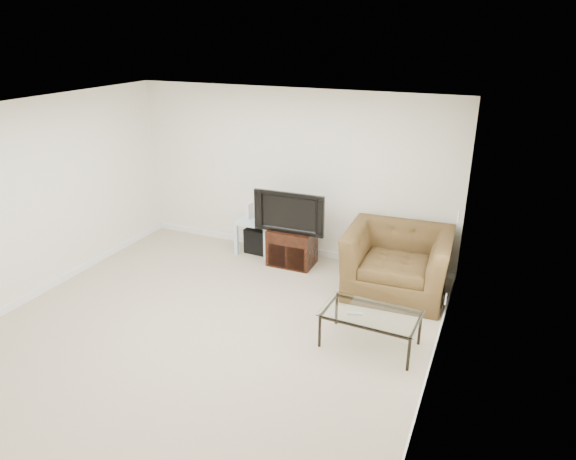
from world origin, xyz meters
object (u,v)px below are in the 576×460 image
at_px(subwoofer, 261,239).
at_px(recliner, 398,252).
at_px(side_table, 258,235).
at_px(coffee_table, 370,329).
at_px(television, 291,211).
at_px(tv_stand, 292,247).

xyz_separation_m(subwoofer, recliner, (2.23, -0.49, 0.39)).
distance_m(side_table, coffee_table, 2.91).
bearing_deg(subwoofer, recliner, -12.51).
xyz_separation_m(television, side_table, (-0.67, 0.26, -0.58)).
bearing_deg(side_table, recliner, -11.80).
relative_size(tv_stand, side_table, 1.17).
distance_m(tv_stand, side_table, 0.71).
height_order(tv_stand, side_table, tv_stand).
bearing_deg(coffee_table, television, 135.61).
relative_size(television, recliner, 0.74).
bearing_deg(television, coffee_table, -45.99).
xyz_separation_m(tv_stand, side_table, (-0.67, 0.23, -0.00)).
bearing_deg(side_table, subwoofer, 33.14).
xyz_separation_m(side_table, subwoofer, (0.03, 0.02, -0.08)).
height_order(side_table, subwoofer, side_table).
bearing_deg(television, recliner, -9.27).
xyz_separation_m(tv_stand, recliner, (1.59, -0.24, 0.30)).
relative_size(television, subwoofer, 2.44).
distance_m(subwoofer, coffee_table, 2.90).
bearing_deg(recliner, television, 169.45).
relative_size(subwoofer, coffee_table, 0.38).
bearing_deg(television, tv_stand, 88.60).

